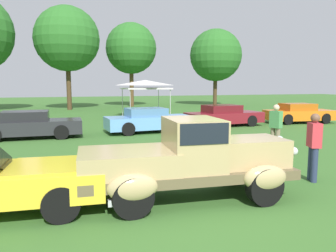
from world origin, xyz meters
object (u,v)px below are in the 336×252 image
at_px(spectator_near_truck, 276,126).
at_px(spectator_between_cars, 314,145).
at_px(show_car_skyblue, 149,120).
at_px(canopy_tent_center_field, 145,84).
at_px(feature_pickup_truck, 189,158).
at_px(show_car_orange, 299,113).
at_px(show_car_burgundy, 224,116).
at_px(show_car_charcoal, 29,125).

bearing_deg(spectator_near_truck, spectator_between_cars, -112.29).
relative_size(show_car_skyblue, spectator_near_truck, 2.61).
xyz_separation_m(spectator_near_truck, canopy_tent_center_field, (-1.32, 13.29, 1.51)).
xyz_separation_m(feature_pickup_truck, show_car_orange, (11.67, 10.42, -0.27)).
bearing_deg(canopy_tent_center_field, show_car_skyblue, -103.37).
bearing_deg(show_car_orange, show_car_skyblue, -175.08).
bearing_deg(show_car_orange, canopy_tent_center_field, 142.24).
relative_size(show_car_skyblue, show_car_orange, 1.00).
height_order(show_car_burgundy, spectator_near_truck, spectator_near_truck).
xyz_separation_m(show_car_skyblue, show_car_burgundy, (4.75, 0.95, 0.00)).
height_order(show_car_charcoal, show_car_orange, same).
xyz_separation_m(show_car_charcoal, show_car_skyblue, (5.55, 0.12, -0.00)).
xyz_separation_m(feature_pickup_truck, show_car_skyblue, (1.71, 9.56, -0.27)).
xyz_separation_m(show_car_orange, canopy_tent_center_field, (-8.24, 6.38, 1.82)).
height_order(show_car_orange, spectator_between_cars, spectator_between_cars).
xyz_separation_m(show_car_skyblue, show_car_orange, (9.96, 0.86, -0.00)).
bearing_deg(show_car_burgundy, feature_pickup_truck, -121.55).
height_order(show_car_burgundy, show_car_orange, same).
bearing_deg(show_car_burgundy, show_car_skyblue, -168.65).
height_order(show_car_skyblue, spectator_between_cars, spectator_between_cars).
bearing_deg(spectator_near_truck, show_car_charcoal, 145.39).
distance_m(show_car_charcoal, show_car_burgundy, 10.35).
height_order(show_car_orange, spectator_near_truck, spectator_near_truck).
distance_m(show_car_skyblue, spectator_near_truck, 6.78).
relative_size(show_car_charcoal, show_car_orange, 1.02).
relative_size(show_car_skyblue, show_car_burgundy, 0.96).
relative_size(feature_pickup_truck, show_car_burgundy, 1.00).
xyz_separation_m(feature_pickup_truck, spectator_near_truck, (4.75, 3.51, 0.05)).
bearing_deg(canopy_tent_center_field, show_car_charcoal, -134.65).
relative_size(show_car_orange, spectator_between_cars, 2.61).
bearing_deg(show_car_orange, spectator_between_cars, -128.99).
bearing_deg(feature_pickup_truck, spectator_between_cars, 3.21).
bearing_deg(feature_pickup_truck, canopy_tent_center_field, 78.46).
xyz_separation_m(spectator_between_cars, canopy_tent_center_field, (0.04, 16.61, 1.51)).
distance_m(show_car_orange, spectator_between_cars, 13.17).
relative_size(show_car_charcoal, spectator_near_truck, 2.65).
bearing_deg(canopy_tent_center_field, show_car_burgundy, -64.29).
distance_m(spectator_near_truck, spectator_between_cars, 3.59).
bearing_deg(spectator_near_truck, show_car_orange, 44.95).
bearing_deg(show_car_burgundy, spectator_near_truck, -103.69).
bearing_deg(show_car_burgundy, spectator_between_cars, -106.55).
xyz_separation_m(show_car_burgundy, spectator_between_cars, (-3.07, -10.33, 0.31)).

